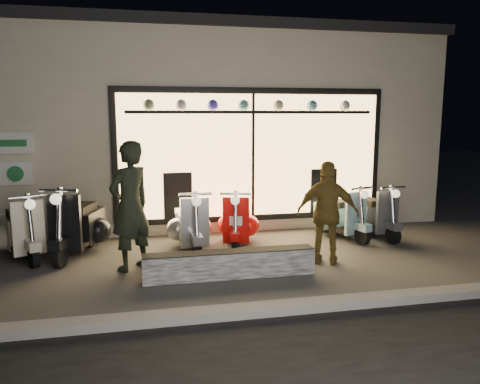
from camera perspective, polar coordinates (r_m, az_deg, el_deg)
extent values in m
plane|color=#383533|center=(7.58, -0.98, -8.65)|extent=(40.00, 40.00, 0.00)
cube|color=slate|center=(5.74, 2.94, -14.13)|extent=(40.00, 0.25, 0.12)
cube|color=beige|center=(12.16, -5.53, 7.71)|extent=(10.00, 6.00, 4.00)
cube|color=black|center=(12.28, -5.69, 17.55)|extent=(10.20, 6.20, 0.20)
cube|color=black|center=(9.35, 1.51, 4.49)|extent=(5.45, 0.06, 2.65)
cube|color=#FFBF6B|center=(9.31, 1.57, 4.47)|extent=(5.20, 0.04, 2.40)
cube|color=black|center=(9.24, 1.65, 9.71)|extent=(4.90, 0.06, 0.06)
cube|color=white|center=(9.33, -25.89, 5.39)|extent=(0.65, 0.04, 0.38)
cube|color=white|center=(9.37, -25.65, 2.04)|extent=(0.55, 0.04, 0.42)
cube|color=black|center=(6.89, -1.28, -8.79)|extent=(2.50, 0.28, 0.40)
cylinder|color=black|center=(7.70, -5.24, -7.04)|extent=(0.12, 0.35, 0.35)
cylinder|color=black|center=(8.69, -6.28, -5.15)|extent=(0.14, 0.35, 0.35)
cube|color=#B3B3B8|center=(7.81, -5.53, -3.76)|extent=(0.48, 0.09, 0.85)
cube|color=#B3B3B8|center=(8.54, -6.21, -3.92)|extent=(0.46, 0.74, 0.47)
cube|color=black|center=(8.37, -6.15, -2.15)|extent=(0.31, 0.59, 0.12)
sphere|color=#FFF2CC|center=(7.50, -5.32, -1.16)|extent=(0.16, 0.16, 0.15)
cylinder|color=black|center=(7.95, -0.58, -6.52)|extent=(0.18, 0.35, 0.34)
cylinder|color=black|center=(8.91, -0.18, -4.77)|extent=(0.20, 0.36, 0.34)
cube|color=red|center=(8.06, -0.49, -3.46)|extent=(0.46, 0.19, 0.81)
cube|color=red|center=(8.76, -0.21, -3.61)|extent=(0.58, 0.78, 0.46)
cube|color=black|center=(8.61, -0.25, -1.95)|extent=(0.41, 0.61, 0.12)
sphere|color=#FFF2CC|center=(7.77, -0.60, -1.04)|extent=(0.18, 0.18, 0.15)
cylinder|color=black|center=(7.82, -21.12, -7.25)|extent=(0.21, 0.41, 0.39)
cylinder|color=black|center=(8.83, -18.04, -5.20)|extent=(0.24, 0.41, 0.39)
cube|color=black|center=(7.92, -20.59, -3.67)|extent=(0.53, 0.22, 0.94)
cube|color=black|center=(8.67, -18.40, -3.85)|extent=(0.68, 0.90, 0.53)
cube|color=black|center=(8.50, -18.79, -1.91)|extent=(0.48, 0.70, 0.14)
sphere|color=#FFF2CC|center=(7.61, -21.55, -0.81)|extent=(0.21, 0.21, 0.17)
cylinder|color=black|center=(7.97, -23.85, -7.22)|extent=(0.25, 0.37, 0.36)
cylinder|color=black|center=(8.97, -25.41, -5.52)|extent=(0.27, 0.38, 0.36)
cube|color=beige|center=(8.08, -24.40, -4.01)|extent=(0.47, 0.27, 0.87)
cube|color=beige|center=(8.82, -25.37, -4.28)|extent=(0.72, 0.86, 0.49)
cube|color=black|center=(8.66, -25.37, -2.51)|extent=(0.52, 0.66, 0.13)
sphere|color=#FFF2CC|center=(7.78, -24.23, -1.39)|extent=(0.21, 0.21, 0.16)
cylinder|color=black|center=(8.85, 14.71, -5.19)|extent=(0.18, 0.35, 0.34)
cylinder|color=black|center=(9.58, 10.78, -3.94)|extent=(0.20, 0.35, 0.34)
cube|color=#81AFB8|center=(8.91, 13.92, -2.51)|extent=(0.46, 0.19, 0.81)
cube|color=#81AFB8|center=(9.46, 11.18, -2.83)|extent=(0.58, 0.78, 0.45)
cube|color=black|center=(9.33, 11.61, -1.28)|extent=(0.41, 0.61, 0.12)
sphere|color=#FFF2CC|center=(8.68, 14.96, -0.28)|extent=(0.18, 0.18, 0.15)
cylinder|color=black|center=(9.08, 18.18, -4.98)|extent=(0.14, 0.35, 0.34)
cylinder|color=black|center=(9.86, 14.70, -3.70)|extent=(0.16, 0.35, 0.34)
cube|color=#53555A|center=(9.16, 17.52, -2.36)|extent=(0.46, 0.13, 0.81)
cube|color=#53555A|center=(9.73, 15.07, -2.63)|extent=(0.50, 0.74, 0.45)
cube|color=black|center=(9.60, 15.47, -1.13)|extent=(0.35, 0.58, 0.12)
sphere|color=#FFF2CC|center=(8.92, 18.47, -0.19)|extent=(0.17, 0.17, 0.15)
imported|color=black|center=(7.26, -13.24, -1.69)|extent=(0.85, 0.83, 1.97)
imported|color=brown|center=(7.48, 10.63, -2.56)|extent=(1.04, 0.79, 1.64)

